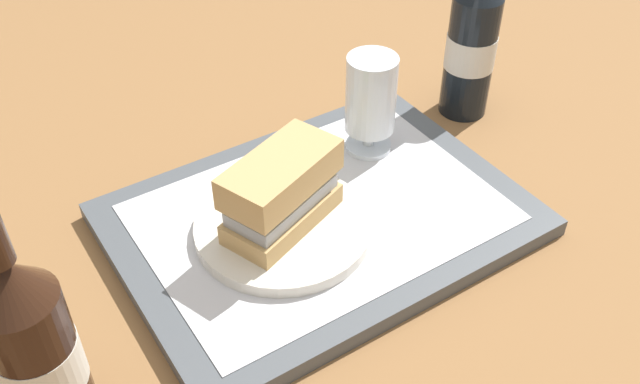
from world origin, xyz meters
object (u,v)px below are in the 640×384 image
at_px(plate, 283,227).
at_px(second_bottle, 36,352).
at_px(beer_glass, 371,99).
at_px(sandwich, 284,189).
at_px(beer_bottle, 472,41).

xyz_separation_m(plate, second_bottle, (-0.27, -0.09, 0.08)).
bearing_deg(beer_glass, sandwich, -156.32).
relative_size(beer_bottle, second_bottle, 1.00).
bearing_deg(sandwich, beer_bottle, -5.25).
relative_size(beer_glass, second_bottle, 0.47).
bearing_deg(sandwich, second_bottle, 177.34).
relative_size(sandwich, second_bottle, 0.54).
xyz_separation_m(sandwich, second_bottle, (-0.27, -0.09, 0.03)).
bearing_deg(plate, second_bottle, -161.97).
bearing_deg(beer_bottle, sandwich, -164.53).
bearing_deg(sandwich, plate, 180.00).
relative_size(beer_glass, beer_bottle, 0.47).
bearing_deg(beer_bottle, plate, -164.48).
bearing_deg(beer_bottle, beer_glass, -172.66).
xyz_separation_m(plate, beer_bottle, (0.34, 0.09, 0.08)).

